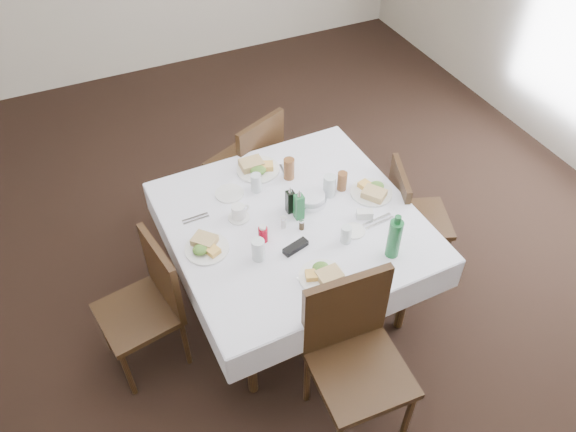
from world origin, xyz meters
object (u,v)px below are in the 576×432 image
(chair_north, at_px, (251,161))
(oil_cruet_dark, at_px, (290,201))
(chair_south, at_px, (353,348))
(ketchup_bottle, at_px, (263,234))
(water_s, at_px, (346,234))
(green_bottle, at_px, (394,238))
(water_n, at_px, (256,183))
(bread_basket, at_px, (311,199))
(oil_cruet_green, at_px, (299,206))
(water_w, at_px, (258,250))
(coffee_mug, at_px, (239,213))
(chair_west, at_px, (149,299))
(dining_table, at_px, (293,227))
(water_e, at_px, (329,186))
(chair_east, at_px, (409,213))

(chair_north, bearing_deg, oil_cruet_dark, -94.64)
(chair_south, xyz_separation_m, ketchup_bottle, (-0.19, 0.77, 0.23))
(water_s, relative_size, green_bottle, 0.38)
(water_n, bearing_deg, ketchup_bottle, -107.37)
(bread_basket, height_order, ketchup_bottle, ketchup_bottle)
(chair_south, bearing_deg, oil_cruet_green, 84.14)
(water_s, xyz_separation_m, oil_cruet_dark, (-0.19, 0.37, 0.03))
(water_n, xyz_separation_m, water_w, (-0.21, -0.54, 0.01))
(chair_south, xyz_separation_m, coffee_mug, (-0.25, 1.01, 0.22))
(chair_west, distance_m, oil_cruet_green, 1.04)
(dining_table, distance_m, water_n, 0.38)
(water_w, bearing_deg, coffee_mug, 87.30)
(chair_south, height_order, coffee_mug, chair_south)
(chair_north, relative_size, oil_cruet_dark, 4.66)
(water_n, bearing_deg, water_e, -29.68)
(chair_west, bearing_deg, chair_north, 42.44)
(chair_west, relative_size, oil_cruet_green, 4.12)
(coffee_mug, bearing_deg, chair_south, -76.25)
(chair_south, height_order, oil_cruet_green, chair_south)
(bread_basket, bearing_deg, chair_east, -9.36)
(chair_east, relative_size, coffee_mug, 5.94)
(bread_basket, bearing_deg, dining_table, -151.94)
(dining_table, relative_size, water_s, 13.16)
(water_e, xyz_separation_m, water_w, (-0.62, -0.31, -0.00))
(water_s, bearing_deg, ketchup_bottle, 154.49)
(chair_west, xyz_separation_m, water_s, (1.14, -0.26, 0.30))
(dining_table, bearing_deg, green_bottle, -51.65)
(water_w, distance_m, bread_basket, 0.56)
(chair_north, distance_m, green_bottle, 1.48)
(water_s, relative_size, oil_cruet_dark, 0.57)
(water_s, xyz_separation_m, green_bottle, (0.19, -0.20, 0.07))
(chair_south, relative_size, water_n, 8.04)
(dining_table, height_order, chair_north, chair_north)
(dining_table, height_order, water_e, water_e)
(chair_south, xyz_separation_m, water_s, (0.25, 0.56, 0.23))
(chair_east, height_order, ketchup_bottle, ketchup_bottle)
(dining_table, distance_m, ketchup_bottle, 0.28)
(water_n, relative_size, water_s, 1.11)
(water_e, bearing_deg, oil_cruet_green, -158.11)
(water_e, height_order, water_w, water_e)
(chair_west, bearing_deg, oil_cruet_dark, 6.15)
(water_n, distance_m, coffee_mug, 0.27)
(oil_cruet_green, bearing_deg, water_w, -149.75)
(water_e, bearing_deg, chair_west, -173.64)
(oil_cruet_dark, bearing_deg, water_w, -139.77)
(chair_south, relative_size, oil_cruet_dark, 5.11)
(coffee_mug, relative_size, green_bottle, 0.48)
(water_w, bearing_deg, water_e, 26.80)
(chair_east, distance_m, bread_basket, 0.78)
(ketchup_bottle, bearing_deg, green_bottle, -32.92)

